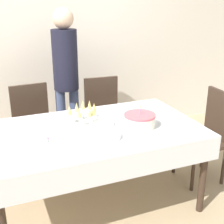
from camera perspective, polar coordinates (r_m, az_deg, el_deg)
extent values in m
plane|color=tan|center=(3.07, -2.92, -16.16)|extent=(12.00, 12.00, 0.00)
cube|color=silver|center=(4.05, -11.03, 13.28)|extent=(8.00, 0.05, 2.70)
cube|color=white|center=(2.69, -3.20, -3.32)|extent=(1.78, 1.04, 0.03)
cube|color=white|center=(2.73, -3.16, -5.05)|extent=(1.81, 1.07, 0.21)
cylinder|color=#38281E|center=(2.87, 16.32, -11.06)|extent=(0.06, 0.06, 0.73)
cylinder|color=#38281E|center=(3.55, 7.26, -4.12)|extent=(0.06, 0.06, 0.73)
cube|color=#38281E|center=(3.43, -13.72, -4.27)|extent=(0.45, 0.45, 0.04)
cube|color=#38281E|center=(3.51, -14.80, 0.95)|extent=(0.40, 0.06, 0.50)
cylinder|color=#38281E|center=(3.41, -9.74, -8.35)|extent=(0.04, 0.04, 0.41)
cylinder|color=#38281E|center=(3.34, -15.73, -9.46)|extent=(0.04, 0.04, 0.41)
cylinder|color=#38281E|center=(3.72, -11.36, -5.90)|extent=(0.04, 0.04, 0.41)
cylinder|color=#38281E|center=(3.66, -16.83, -6.86)|extent=(0.04, 0.04, 0.41)
cube|color=#38281E|center=(3.61, -1.08, -2.39)|extent=(0.45, 0.45, 0.04)
cube|color=#38281E|center=(3.69, -2.00, 2.58)|extent=(0.40, 0.06, 0.50)
cylinder|color=#38281E|center=(3.60, 2.55, -6.39)|extent=(0.04, 0.04, 0.41)
cylinder|color=#38281E|center=(3.50, -3.01, -7.22)|extent=(0.04, 0.04, 0.41)
cylinder|color=#38281E|center=(3.91, 0.68, -4.14)|extent=(0.04, 0.04, 0.41)
cylinder|color=#38281E|center=(3.81, -4.46, -4.83)|extent=(0.04, 0.04, 0.41)
cube|color=#38281E|center=(3.33, 15.85, -5.20)|extent=(0.44, 0.44, 0.04)
cube|color=#38281E|center=(3.34, 19.01, -0.46)|extent=(0.06, 0.40, 0.50)
cylinder|color=#38281E|center=(3.21, 14.60, -10.62)|extent=(0.04, 0.04, 0.41)
cylinder|color=#38281E|center=(3.48, 11.35, -7.84)|extent=(0.04, 0.04, 0.41)
cylinder|color=#38281E|center=(3.41, 19.73, -9.30)|extent=(0.04, 0.04, 0.41)
cylinder|color=#38281E|center=(3.66, 16.27, -6.79)|extent=(0.04, 0.04, 0.41)
cylinder|color=silver|center=(2.71, 5.08, -1.73)|extent=(0.27, 0.27, 0.10)
cylinder|color=#D15B66|center=(2.69, 5.12, -0.58)|extent=(0.27, 0.27, 0.02)
cylinder|color=pink|center=(2.68, 5.15, 0.20)|extent=(0.01, 0.01, 0.06)
sphere|color=#F9CC4C|center=(2.66, 5.17, 0.96)|extent=(0.01, 0.01, 0.01)
cylinder|color=silver|center=(2.81, -4.91, -1.93)|extent=(0.35, 0.35, 0.01)
cylinder|color=silver|center=(2.83, -3.23, -1.63)|extent=(0.05, 0.05, 0.00)
cylinder|color=silver|center=(2.81, -3.24, -0.78)|extent=(0.01, 0.01, 0.08)
cone|color=#E0CC72|center=(2.78, -3.28, 0.85)|extent=(0.04, 0.04, 0.08)
cylinder|color=silver|center=(2.90, -4.07, -1.09)|extent=(0.05, 0.05, 0.00)
cylinder|color=silver|center=(2.88, -4.09, -0.26)|extent=(0.01, 0.01, 0.08)
cone|color=#E0CC72|center=(2.85, -4.13, 1.34)|extent=(0.04, 0.04, 0.08)
cylinder|color=silver|center=(2.91, -5.27, -1.04)|extent=(0.05, 0.05, 0.00)
cylinder|color=silver|center=(2.89, -5.29, -0.22)|extent=(0.01, 0.01, 0.08)
cone|color=#E0CC72|center=(2.86, -5.35, 1.37)|extent=(0.04, 0.04, 0.08)
cylinder|color=silver|center=(2.85, -6.37, -1.53)|extent=(0.05, 0.05, 0.00)
cylinder|color=silver|center=(2.83, -6.41, -0.70)|extent=(0.01, 0.01, 0.08)
cone|color=#E0CC72|center=(2.80, -6.47, 0.92)|extent=(0.04, 0.04, 0.08)
cylinder|color=silver|center=(2.78, -7.66, -2.15)|extent=(0.05, 0.05, 0.00)
cylinder|color=silver|center=(2.77, -7.70, -1.30)|extent=(0.01, 0.01, 0.08)
cone|color=#E0CC72|center=(2.74, -7.79, 0.36)|extent=(0.04, 0.04, 0.08)
cylinder|color=silver|center=(2.72, -5.94, -2.64)|extent=(0.05, 0.05, 0.00)
cylinder|color=silver|center=(2.70, -5.97, -1.77)|extent=(0.01, 0.01, 0.08)
cone|color=#E0CC72|center=(2.67, -6.04, -0.08)|extent=(0.04, 0.04, 0.08)
cylinder|color=silver|center=(2.72, -4.04, -2.52)|extent=(0.05, 0.05, 0.00)
cylinder|color=silver|center=(2.71, -4.06, -1.65)|extent=(0.01, 0.01, 0.08)
cone|color=#E0CC72|center=(2.68, -4.11, 0.04)|extent=(0.04, 0.04, 0.08)
cylinder|color=silver|center=(2.76, -3.38, -2.19)|extent=(0.05, 0.05, 0.00)
cylinder|color=silver|center=(2.74, -3.40, -1.33)|extent=(0.01, 0.01, 0.08)
cone|color=#E0CC72|center=(2.71, -3.43, 0.34)|extent=(0.04, 0.04, 0.08)
cylinder|color=white|center=(2.52, -1.33, -4.57)|extent=(0.26, 0.26, 0.01)
cylinder|color=white|center=(2.51, -1.33, -4.42)|extent=(0.26, 0.26, 0.01)
cylinder|color=white|center=(2.51, -1.33, -4.28)|extent=(0.26, 0.26, 0.01)
cylinder|color=white|center=(2.51, -1.33, -4.13)|extent=(0.26, 0.26, 0.01)
cylinder|color=white|center=(2.51, -1.33, -3.99)|extent=(0.26, 0.26, 0.01)
cylinder|color=white|center=(2.50, -1.33, -3.84)|extent=(0.26, 0.26, 0.01)
cylinder|color=white|center=(2.75, -1.69, -2.36)|extent=(0.20, 0.20, 0.01)
cylinder|color=white|center=(2.74, -1.70, -2.23)|extent=(0.20, 0.20, 0.01)
cylinder|color=white|center=(2.74, -1.70, -2.09)|extent=(0.20, 0.20, 0.01)
cylinder|color=white|center=(2.74, -1.70, -1.96)|extent=(0.20, 0.20, 0.01)
cylinder|color=white|center=(2.74, -1.70, -1.82)|extent=(0.20, 0.20, 0.01)
cube|color=silver|center=(2.55, 8.26, -4.52)|extent=(0.30, 0.02, 0.00)
cube|color=silver|center=(2.49, -13.67, -5.35)|extent=(0.17, 0.06, 0.02)
cube|color=pink|center=(2.60, -13.40, -4.30)|extent=(0.15, 0.15, 0.01)
cylinder|color=#3F4C72|center=(3.72, -9.16, -2.11)|extent=(0.11, 0.11, 0.84)
cylinder|color=#3F4C72|center=(3.76, -6.79, -1.77)|extent=(0.11, 0.11, 0.84)
cylinder|color=black|center=(3.53, -8.56, 9.38)|extent=(0.28, 0.28, 0.66)
sphere|color=#D8B293|center=(3.47, -8.96, 16.58)|extent=(0.23, 0.23, 0.23)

